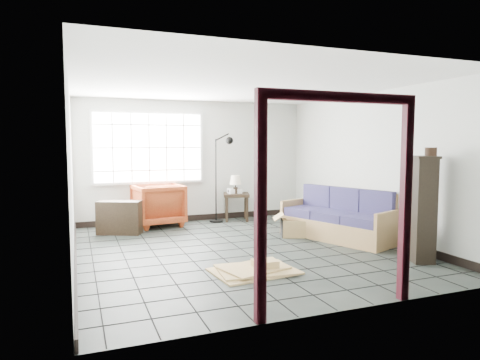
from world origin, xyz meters
name	(u,v)px	position (x,y,z in m)	size (l,w,h in m)	color
ground	(241,249)	(0.00, 0.00, 0.00)	(5.50, 5.50, 0.00)	black
room_shell	(240,144)	(0.00, 0.03, 1.68)	(5.02, 5.52, 2.61)	#B6BAB3
window_panel	(149,148)	(-1.00, 2.70, 1.60)	(2.32, 0.08, 1.52)	silver
doorway_trim	(339,175)	(0.00, -2.70, 1.38)	(1.80, 0.08, 2.20)	black
futon_sofa	(339,220)	(1.91, 0.07, 0.32)	(1.42, 2.16, 0.90)	olive
armchair	(158,203)	(-0.89, 2.40, 0.48)	(0.93, 0.87, 0.96)	maroon
side_table	(236,198)	(0.83, 2.40, 0.49)	(0.68, 0.68, 0.60)	black
table_lamp	(236,181)	(0.80, 2.36, 0.88)	(0.29, 0.29, 0.40)	black
projector	(235,191)	(0.80, 2.42, 0.65)	(0.29, 0.23, 0.10)	silver
floor_lamp	(223,175)	(0.50, 2.36, 1.02)	(0.53, 0.33, 1.91)	black
console_shelf	(119,217)	(-1.70, 1.87, 0.31)	(0.86, 0.61, 0.62)	black
tall_shelf	(422,208)	(2.15, -1.62, 0.77)	(0.45, 0.50, 1.52)	black
pot	(431,152)	(2.20, -1.69, 1.58)	(0.19, 0.19, 0.12)	black
open_box	(294,228)	(1.26, 0.52, 0.16)	(0.84, 0.61, 0.43)	#A47E4F
cardboard_pile	(256,269)	(-0.26, -1.23, 0.04)	(1.16, 0.87, 0.16)	#A47E4F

